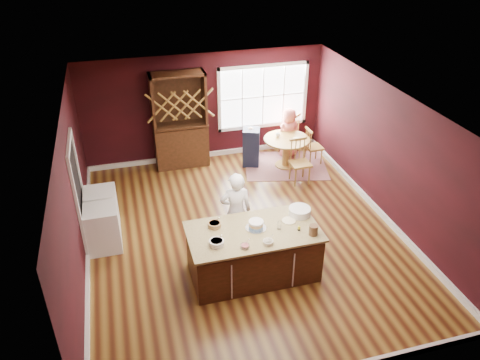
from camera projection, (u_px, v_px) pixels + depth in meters
name	position (u px, v px, depth m)	size (l,w,h in m)	color
room_shell	(243.00, 175.00, 8.64)	(7.00, 7.00, 7.00)	brown
window	(263.00, 96.00, 11.80)	(2.36, 0.10, 1.66)	white
doorway	(80.00, 196.00, 8.62)	(0.08, 1.26, 2.13)	white
kitchen_island	(253.00, 253.00, 8.10)	(2.23, 1.17, 0.92)	black
dining_table	(286.00, 147.00, 11.50)	(1.13, 1.13, 0.75)	brown
baker	(236.00, 212.00, 8.56)	(0.58, 0.38, 1.60)	white
layer_cake	(256.00, 225.00, 7.88)	(0.35, 0.35, 0.14)	white
bowl_blue	(217.00, 243.00, 7.50)	(0.24, 0.24, 0.09)	silver
bowl_yellow	(215.00, 225.00, 7.93)	(0.22, 0.22, 0.08)	#AA733C
bowl_pink	(245.00, 246.00, 7.45)	(0.15, 0.15, 0.06)	white
bowl_olive	(268.00, 242.00, 7.53)	(0.17, 0.17, 0.06)	#ECE2C5
drinking_glass	(279.00, 225.00, 7.86)	(0.08, 0.08, 0.15)	silver
dinner_plate	(289.00, 221.00, 8.09)	(0.24, 0.24, 0.02)	#F0E9C4
white_tub	(300.00, 211.00, 8.24)	(0.39, 0.39, 0.13)	white
stoneware_crock	(313.00, 230.00, 7.72)	(0.15, 0.15, 0.18)	brown
toy_figurine	(299.00, 228.00, 7.84)	(0.05, 0.05, 0.09)	yellow
rug	(285.00, 165.00, 11.77)	(2.00, 1.54, 0.01)	brown
chair_east	(314.00, 145.00, 11.68)	(0.40, 0.39, 0.96)	brown
chair_south	(300.00, 162.00, 10.81)	(0.45, 0.43, 1.07)	brown
chair_north	(288.00, 133.00, 12.17)	(0.46, 0.44, 1.10)	brown
seated_woman	(289.00, 133.00, 11.93)	(0.64, 0.42, 1.30)	#D06459
high_chair	(251.00, 146.00, 11.59)	(0.40, 0.40, 1.00)	#18213F
toddler	(253.00, 134.00, 11.48)	(0.18, 0.14, 0.26)	#8CA5BF
table_plate	(297.00, 139.00, 11.36)	(0.21, 0.21, 0.02)	beige
table_cup	(278.00, 135.00, 11.47)	(0.12, 0.12, 0.09)	white
hutch	(180.00, 121.00, 11.25)	(1.29, 0.54, 2.37)	black
washer	(103.00, 228.00, 8.72)	(0.60, 0.59, 0.88)	white
dryer	(102.00, 210.00, 9.25)	(0.61, 0.59, 0.88)	white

